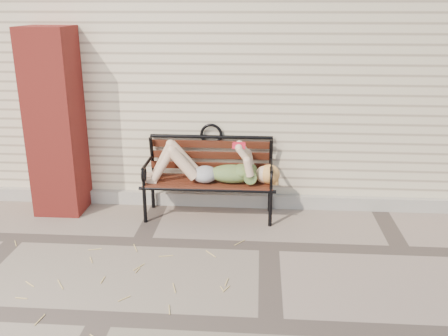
{
  "coord_description": "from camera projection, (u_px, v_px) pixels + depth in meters",
  "views": [
    {
      "loc": [
        -0.12,
        -4.32,
        2.22
      ],
      "look_at": [
        -0.48,
        0.6,
        0.58
      ],
      "focal_mm": 40.0,
      "sensor_mm": 36.0,
      "label": 1
    }
  ],
  "objects": [
    {
      "name": "brick_pillar",
      "position": [
        56.0,
        123.0,
        5.34
      ],
      "size": [
        0.5,
        0.5,
        2.0
      ],
      "primitive_type": "cube",
      "color": "#AC2E26",
      "rests_on": "ground"
    },
    {
      "name": "house_wall",
      "position": [
        269.0,
        55.0,
        7.15
      ],
      "size": [
        8.0,
        4.0,
        3.0
      ],
      "primitive_type": "cube",
      "color": "beige",
      "rests_on": "ground"
    },
    {
      "name": "straw_scatter",
      "position": [
        111.0,
        268.0,
        4.38
      ],
      "size": [
        3.07,
        1.66,
        0.01
      ],
      "color": "#E0BF6D",
      "rests_on": "ground"
    },
    {
      "name": "garden_bench",
      "position": [
        210.0,
        166.0,
        5.37
      ],
      "size": [
        1.5,
        0.6,
        0.97
      ],
      "color": "black",
      "rests_on": "ground"
    },
    {
      "name": "ground",
      "position": [
        269.0,
        246.0,
        4.79
      ],
      "size": [
        80.0,
        80.0,
        0.0
      ],
      "primitive_type": "plane",
      "color": "gray",
      "rests_on": "ground"
    },
    {
      "name": "foundation_strip",
      "position": [
        268.0,
        201.0,
        5.68
      ],
      "size": [
        8.0,
        0.1,
        0.15
      ],
      "primitive_type": "cube",
      "color": "#ABA59A",
      "rests_on": "ground"
    },
    {
      "name": "reading_woman",
      "position": [
        210.0,
        167.0,
        5.25
      ],
      "size": [
        1.41,
        0.32,
        0.44
      ],
      "color": "#0A3D49",
      "rests_on": "ground"
    }
  ]
}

